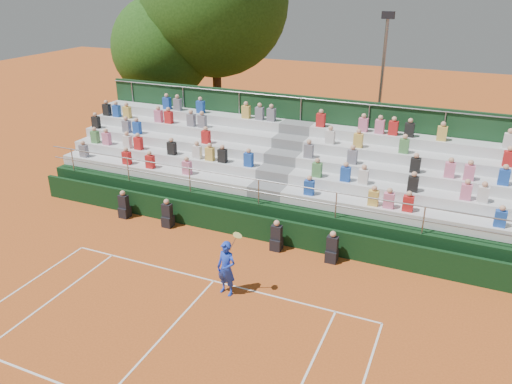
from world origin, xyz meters
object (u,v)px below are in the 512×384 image
at_px(tennis_player, 226,268).
at_px(tree_east, 215,2).
at_px(floodlight_mast, 382,78).
at_px(tree_west, 162,48).

height_order(tennis_player, tree_east, tree_east).
xyz_separation_m(tennis_player, tree_east, (-7.83, 14.53, 6.98)).
bearing_deg(tennis_player, floodlight_mast, 82.50).
bearing_deg(floodlight_mast, tree_west, -175.89).
relative_size(tennis_player, tree_east, 0.18).
relative_size(tree_east, floodlight_mast, 1.57).
distance_m(tennis_player, floodlight_mast, 14.52).
xyz_separation_m(tree_east, floodlight_mast, (9.67, -0.58, -3.40)).
xyz_separation_m(tree_west, floodlight_mast, (12.35, 0.89, -0.94)).
bearing_deg(tree_west, floodlight_mast, 4.11).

